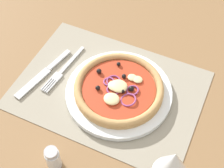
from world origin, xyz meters
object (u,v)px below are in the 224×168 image
plate (119,92)px  pizza (119,88)px  pepper_shaker (53,158)px  wine_glass (172,165)px  fork (62,71)px  knife (43,74)px

plate → pizza: 1.84cm
pizza → pepper_shaker: (5.09, 23.16, 0.27)cm
wine_glass → pepper_shaker: (23.71, 6.07, -7.01)cm
fork → pepper_shaker: pepper_shaker is taller
knife → pepper_shaker: (-15.78, 20.69, 2.60)cm
plate → fork: plate is taller
plate → fork: bearing=-1.6°
knife → wine_glass: wine_glass is taller
plate → pepper_shaker: pepper_shaker is taller
pepper_shaker → plate: bearing=-102.4°
plate → fork: (16.87, -0.47, -0.51)cm
wine_glass → pepper_shaker: wine_glass is taller
knife → wine_glass: (-39.49, 14.62, 9.61)cm
plate → pepper_shaker: size_ratio=4.03×
fork → wine_glass: wine_glass is taller
pizza → fork: 17.04cm
fork → pizza: bearing=94.5°
plate → knife: (20.87, 2.49, -0.48)cm
knife → pepper_shaker: pepper_shaker is taller
fork → knife: size_ratio=0.91×
knife → pepper_shaker: 26.15cm
knife → pepper_shaker: size_ratio=2.97×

